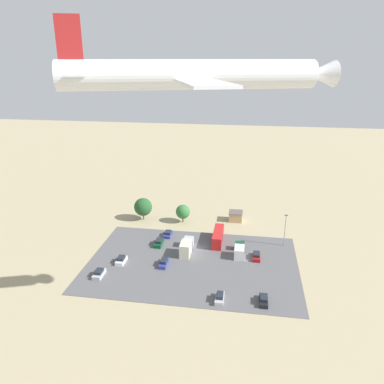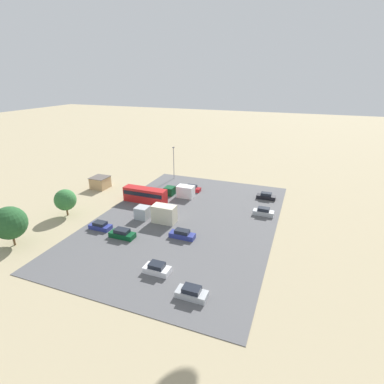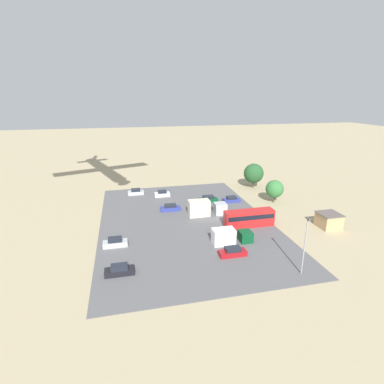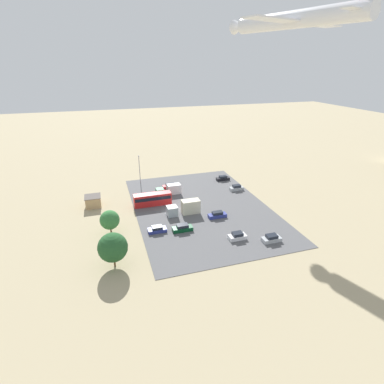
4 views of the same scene
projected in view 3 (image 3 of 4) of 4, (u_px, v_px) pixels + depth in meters
ground_plane at (221, 218)px, 65.61m from camera, size 400.00×400.00×0.00m
parking_lot_surface at (185, 221)px, 63.85m from camera, size 51.94×35.16×0.08m
shed_building at (329, 220)px, 60.72m from camera, size 4.25×4.23×3.00m
bus at (249, 218)px, 61.07m from camera, size 2.59×10.25×3.37m
parked_car_0 at (162, 194)px, 79.46m from camera, size 2.00×4.00×1.59m
parked_car_1 at (231, 199)px, 75.30m from camera, size 1.96×4.26×1.43m
parked_car_2 at (170, 208)px, 69.54m from camera, size 1.75×4.68×1.57m
parked_car_3 at (120, 270)px, 44.84m from camera, size 1.75×4.42×1.56m
parked_car_4 at (136, 192)px, 80.89m from camera, size 1.98×4.21×1.58m
parked_car_5 at (208, 199)px, 75.21m from camera, size 1.97×4.72×1.63m
parked_car_6 at (233, 252)px, 50.08m from camera, size 1.83×4.63×1.52m
parked_car_7 at (115, 243)px, 53.14m from camera, size 1.78×4.27×1.66m
parked_truck_0 at (230, 236)px, 54.17m from camera, size 2.48×7.39×2.81m
parked_truck_1 at (205, 208)px, 66.67m from camera, size 2.54×8.63×3.57m
tree_near_shed at (275, 189)px, 74.26m from camera, size 4.43×4.43×5.74m
tree_apron_mid at (254, 173)px, 85.82m from camera, size 5.65×5.65×7.13m
light_pole_lot_centre at (305, 244)px, 43.65m from camera, size 0.90×0.28×9.08m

